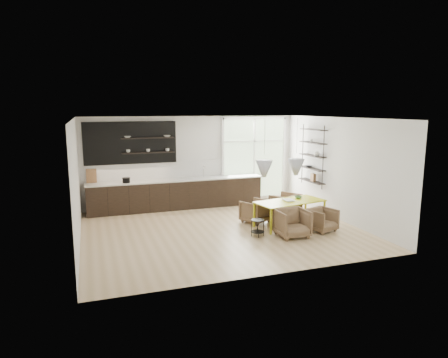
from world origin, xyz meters
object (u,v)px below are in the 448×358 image
at_px(armchair_back_left, 256,211).
at_px(armchair_front_right, 322,220).
at_px(dining_table, 290,203).
at_px(wire_stool, 258,226).
at_px(armchair_front_left, 292,223).
at_px(armchair_back_right, 285,205).

distance_m(armchair_back_left, armchair_front_right, 1.85).
distance_m(dining_table, wire_stool, 1.36).
bearing_deg(armchair_front_right, wire_stool, 156.58).
height_order(armchair_front_left, armchair_front_right, armchair_front_left).
bearing_deg(armchair_front_left, armchair_front_right, 9.18).
height_order(armchair_front_left, wire_stool, armchair_front_left).
xyz_separation_m(dining_table, armchair_front_right, (0.56, -0.71, -0.34)).
relative_size(armchair_front_right, wire_stool, 1.53).
bearing_deg(armchair_back_left, dining_table, 114.11).
relative_size(dining_table, armchair_back_right, 2.66).
xyz_separation_m(dining_table, armchair_front_left, (-0.39, -0.86, -0.29)).
height_order(dining_table, armchair_back_left, dining_table).
relative_size(armchair_back_left, wire_stool, 1.63).
distance_m(dining_table, armchair_back_left, 1.00).
xyz_separation_m(armchair_back_left, wire_stool, (-0.45, -1.17, -0.04)).
distance_m(armchair_back_left, armchair_back_right, 1.10).
bearing_deg(armchair_back_right, armchair_back_left, -17.59).
relative_size(armchair_back_right, armchair_front_right, 1.15).
distance_m(dining_table, armchair_front_right, 0.97).
height_order(dining_table, armchair_back_right, same).
height_order(armchair_back_right, wire_stool, armchair_back_right).
bearing_deg(wire_stool, dining_table, 25.56).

